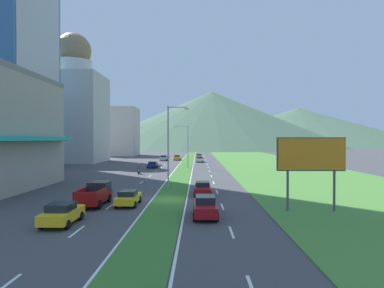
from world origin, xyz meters
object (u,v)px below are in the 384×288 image
object	(u,v)px
car_1	(200,159)
car_7	(177,158)
car_5	(164,158)
pickup_truck_0	(95,194)
car_8	(153,164)
billboard_roadside	(311,157)
car_3	(62,214)
car_0	(205,206)
car_4	(199,156)
motorcycle_rider	(139,170)
car_6	(203,188)
car_2	(128,198)
street_lamp_near	(170,142)
street_lamp_mid	(186,143)

from	to	relation	value
car_1	car_7	world-z (taller)	car_7
car_5	pickup_truck_0	size ratio (longest dim) A/B	0.79
car_1	car_8	bearing A→B (deg)	-28.90
billboard_roadside	car_7	bearing A→B (deg)	102.67
car_3	car_8	size ratio (longest dim) A/B	1.05
car_1	car_7	distance (m)	10.58
car_5	car_7	world-z (taller)	car_5
car_0	car_8	world-z (taller)	car_0
car_5	car_3	bearing A→B (deg)	-179.94
car_4	car_7	bearing A→B (deg)	-32.00
car_1	motorcycle_rider	size ratio (longest dim) A/B	2.24
car_1	pickup_truck_0	distance (m)	59.70
car_4	car_3	bearing A→B (deg)	-6.76
car_6	pickup_truck_0	size ratio (longest dim) A/B	0.81
car_4	car_5	size ratio (longest dim) A/B	1.12
motorcycle_rider	car_2	bearing A→B (deg)	-171.96
car_3	pickup_truck_0	bearing A→B (deg)	-1.23
street_lamp_near	car_2	size ratio (longest dim) A/B	2.40
car_8	car_2	bearing A→B (deg)	-175.40
street_lamp_near	car_7	distance (m)	57.67
car_6	car_7	bearing A→B (deg)	-173.84
street_lamp_near	car_7	bearing A→B (deg)	92.77
car_3	car_4	world-z (taller)	car_3
street_lamp_mid	car_3	world-z (taller)	street_lamp_mid
billboard_roadside	pickup_truck_0	bearing A→B (deg)	172.14
street_lamp_mid	motorcycle_rider	distance (m)	16.00
street_lamp_near	pickup_truck_0	world-z (taller)	street_lamp_near
car_1	car_7	size ratio (longest dim) A/B	1.02
car_6	motorcycle_rider	world-z (taller)	motorcycle_rider
car_3	car_2	bearing A→B (deg)	-25.12
car_1	car_2	world-z (taller)	car_1
car_2	pickup_truck_0	size ratio (longest dim) A/B	0.78
car_4	pickup_truck_0	world-z (taller)	pickup_truck_0
car_8	car_4	bearing A→B (deg)	-15.14
car_6	car_8	distance (m)	36.32
street_lamp_mid	car_6	distance (m)	35.64
car_3	car_8	world-z (taller)	car_3
car_5	pickup_truck_0	xyz separation A→B (m)	(0.24, -64.27, 0.20)
car_0	pickup_truck_0	world-z (taller)	pickup_truck_0
street_lamp_near	car_5	distance (m)	55.17
street_lamp_mid	car_7	bearing A→B (deg)	97.81
motorcycle_rider	car_3	bearing A→B (deg)	-178.96
car_0	car_2	distance (m)	8.33
billboard_roadside	car_2	distance (m)	16.61
car_0	car_2	size ratio (longest dim) A/B	1.07
billboard_roadside	pickup_truck_0	size ratio (longest dim) A/B	1.16
billboard_roadside	car_1	world-z (taller)	billboard_roadside
car_0	car_8	distance (m)	46.26
pickup_truck_0	motorcycle_rider	world-z (taller)	pickup_truck_0
car_1	car_3	bearing A→B (deg)	-8.78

